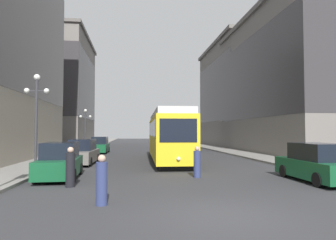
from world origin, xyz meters
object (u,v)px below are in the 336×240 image
Objects in this scene: parked_car_left_far at (100,145)px; streetcar at (168,135)px; pedestrian_crossing_near at (197,163)px; pedestrian_crossing_far at (70,168)px; parked_car_left_near at (60,162)px; parked_car_left_mid at (82,153)px; lamp_post_left_near at (36,107)px; parked_car_right_far at (316,164)px; lamp_post_left_far at (85,123)px; transit_bus at (182,135)px; pedestrian_on_sidewalk at (102,182)px.

streetcar is at bearing -56.75° from parked_car_left_far.
pedestrian_crossing_near is (0.48, -8.81, -1.35)m from streetcar.
pedestrian_crossing_far is at bearing -115.25° from streetcar.
pedestrian_crossing_near is at bearing -7.02° from parked_car_left_near.
parked_car_left_mid is at bearing 165.72° from pedestrian_crossing_near.
parked_car_right_far is at bearing -18.42° from lamp_post_left_near.
lamp_post_left_far is at bearing 100.30° from parked_car_left_mid.
streetcar is 10.47m from lamp_post_left_near.
streetcar reaches higher than parked_car_left_far.
pedestrian_crossing_far is at bearing -82.83° from lamp_post_left_far.
lamp_post_left_near reaches higher than streetcar.
streetcar is at bearing -70.60° from pedestrian_crossing_far.
lamp_post_left_far reaches higher than parked_car_right_far.
transit_bus is 20.29m from parked_car_left_mid.
lamp_post_left_far is (-12.12, -3.72, 1.47)m from transit_bus.
pedestrian_crossing_far is at bearing -18.34° from pedestrian_on_sidewalk.
streetcar is at bearing 48.94° from parked_car_left_near.
streetcar is 14.82m from pedestrian_on_sidewalk.
parked_car_left_far is (-0.00, 11.86, -0.00)m from parked_car_left_mid.
parked_car_left_mid is 2.99× the size of pedestrian_on_sidewalk.
pedestrian_crossing_near is at bearing -17.45° from lamp_post_left_near.
parked_car_left_far is at bearing 83.37° from lamp_post_left_near.
parked_car_left_mid is (-10.22, -17.49, -1.10)m from transit_bus.
parked_car_right_far reaches higher than pedestrian_crossing_far.
lamp_post_left_near reaches higher than parked_car_left_far.
pedestrian_crossing_far is 0.35× the size of lamp_post_left_far.
parked_car_left_near is 6.99m from pedestrian_crossing_near.
parked_car_left_mid is at bearing -119.32° from transit_bus.
pedestrian_on_sidewalk is 27.02m from lamp_post_left_far.
lamp_post_left_near is at bearing -18.16° from parked_car_right_far.
parked_car_left_far is 20.38m from pedestrian_crossing_near.
parked_car_left_mid and parked_car_left_far have the same top height.
parked_car_left_far is 24.73m from pedestrian_on_sidewalk.
parked_car_left_near is at bearing -111.83° from transit_bus.
lamp_post_left_far is at bearing -161.98° from transit_bus.
parked_car_left_near is 0.79× the size of lamp_post_left_near.
transit_bus is 2.36× the size of parked_car_left_far.
parked_car_left_far reaches higher than pedestrian_crossing_near.
parked_car_left_near is (-10.22, -24.30, -1.10)m from transit_bus.
pedestrian_crossing_far is at bearing -108.00° from transit_bus.
transit_bus is 31.17m from pedestrian_on_sidewalk.
pedestrian_on_sidewalk is 0.29× the size of lamp_post_left_near.
parked_car_left_far is (-6.49, 10.33, -1.26)m from streetcar.
parked_car_left_far is 3.73m from lamp_post_left_far.
streetcar is 1.25× the size of transit_bus.
parked_car_right_far is (12.31, -9.23, -0.00)m from parked_car_left_mid.
transit_bus is 2.52× the size of parked_car_left_near.
streetcar is 16.39m from transit_bus.
pedestrian_on_sidewalk is at bearing -61.01° from lamp_post_left_near.
lamp_post_left_near is (-8.88, 2.79, 3.05)m from pedestrian_crossing_near.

